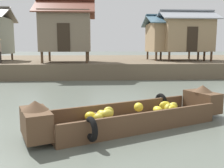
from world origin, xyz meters
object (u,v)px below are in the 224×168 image
Objects in this scene: banana_boat at (134,114)px; stilt_house_mid_left at (66,31)px; stilt_house_mid_right at (175,37)px; stilt_house_right at (186,34)px.

stilt_house_mid_left is at bearing 104.26° from banana_boat.
banana_boat is 15.50m from stilt_house_mid_right.
banana_boat is at bearing -111.73° from stilt_house_mid_right.
stilt_house_mid_left is 9.21m from stilt_house_right.
banana_boat is 14.69m from stilt_house_right.
stilt_house_right is at bearing -66.59° from stilt_house_mid_right.
banana_boat is at bearing -75.74° from stilt_house_mid_left.
stilt_house_mid_left reaches higher than stilt_house_mid_right.
stilt_house_mid_left is 8.99m from stilt_house_mid_right.
stilt_house_right is (6.15, 13.05, 2.76)m from banana_boat.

